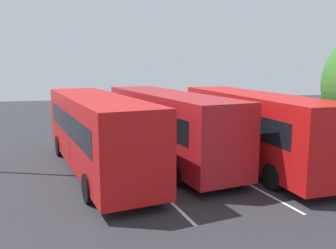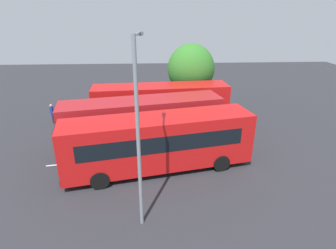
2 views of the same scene
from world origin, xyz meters
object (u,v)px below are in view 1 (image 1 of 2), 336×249
object	(u,v)px
bus_center_left	(167,123)
bus_center_right	(96,130)
pedestrian	(203,116)
bus_far_left	(252,125)

from	to	relation	value
bus_center_left	bus_center_right	size ratio (longest dim) A/B	1.00
bus_center_left	pedestrian	bearing A→B (deg)	-41.21
bus_center_left	pedestrian	size ratio (longest dim) A/B	6.68
bus_center_right	pedestrian	bearing A→B (deg)	-53.24
bus_far_left	bus_center_right	distance (m)	7.41
bus_center_right	bus_center_left	bearing A→B (deg)	-84.30
bus_far_left	bus_center_right	world-z (taller)	same
bus_far_left	pedestrian	bearing A→B (deg)	-8.26
bus_center_right	pedestrian	distance (m)	12.15
bus_far_left	bus_center_left	distance (m)	4.17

